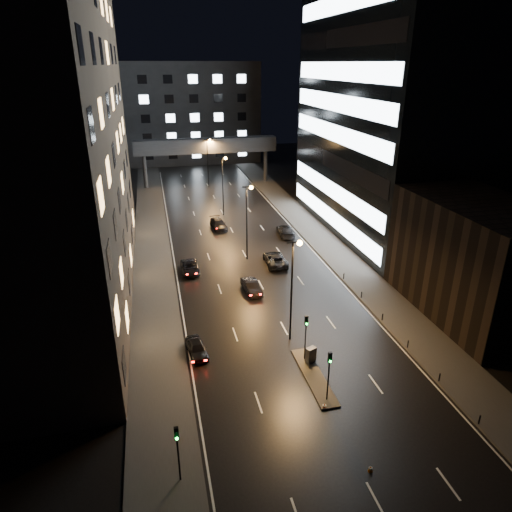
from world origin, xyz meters
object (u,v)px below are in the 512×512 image
Objects in this scene: car_away_c at (190,267)px; utility_cabinet at (311,355)px; car_away_b at (252,287)px; car_away_a at (197,348)px; car_toward_a at (275,259)px; car_away_d at (218,224)px; car_toward_b at (286,231)px.

car_away_c is 23.14m from utility_cabinet.
car_away_c is (-6.43, 7.09, -0.03)m from car_away_b.
car_away_c is at bearing 79.11° from car_away_a.
car_toward_a reaches higher than utility_cabinet.
utility_cabinet is at bearing -87.31° from car_away_b.
car_away_a is 34.44m from car_away_d.
car_away_c is 0.87× the size of car_toward_a.
car_toward_b is at bearing 52.58° from utility_cabinet.
car_away_c is (1.07, 17.97, 0.01)m from car_away_a.
car_away_a is at bearing 57.64° from car_toward_a.
car_toward_a is at bearing 72.38° from car_toward_b.
car_away_b is at bearing 47.92° from car_away_a.
car_toward_b reaches higher than utility_cabinet.
car_away_a is 10.31m from utility_cabinet.
car_away_a is 0.91× the size of car_away_b.
car_away_c is 0.94× the size of car_away_d.
car_away_b is 0.77× the size of car_toward_a.
car_away_b is at bearing -48.38° from car_away_c.
utility_cabinet is at bearing -27.33° from car_away_a.
car_toward_b reaches higher than car_toward_a.
car_away_d is 37.30m from utility_cabinet.
car_away_a is 0.70× the size of car_toward_a.
car_away_d reaches higher than car_away_a.
car_toward_a is 21.61m from utility_cabinet.
utility_cabinet is (-7.00, -31.67, 0.05)m from car_toward_b.
car_away_a is 0.71× the size of car_toward_b.
car_toward_b reaches higher than car_away_d.
car_toward_b is at bearing 55.97° from car_away_b.
car_toward_b is at bearing -111.64° from car_toward_a.
car_away_b is 0.83× the size of car_away_d.
car_toward_b is 3.96× the size of utility_cabinet.
car_away_d is (-0.41, 22.83, 0.04)m from car_away_b.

